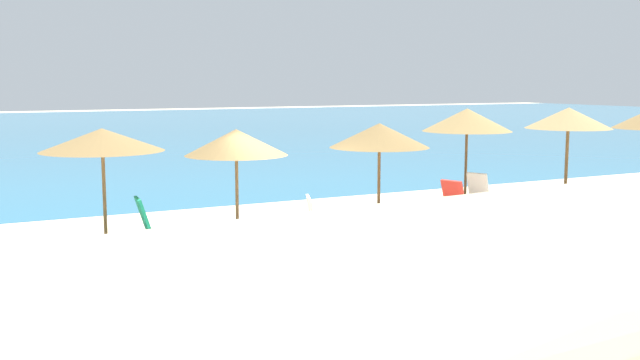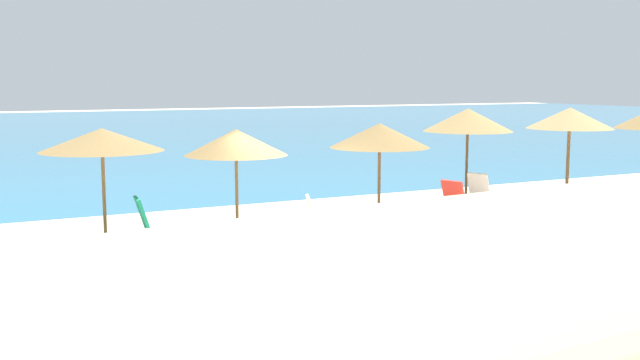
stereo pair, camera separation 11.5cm
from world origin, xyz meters
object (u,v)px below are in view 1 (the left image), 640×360
at_px(lounge_chair_2, 470,198).
at_px(beach_umbrella_5, 236,142).
at_px(beach_umbrella_6, 379,135).
at_px(beach_umbrella_7, 467,120).
at_px(lounge_chair_1, 125,232).
at_px(lounge_chair_4, 290,220).
at_px(beach_umbrella_8, 568,118).
at_px(beach_umbrella_4, 102,140).
at_px(lounge_chair_0, 443,211).

bearing_deg(lounge_chair_2, beach_umbrella_5, 59.83).
xyz_separation_m(beach_umbrella_6, beach_umbrella_7, (3.26, 0.66, 0.28)).
height_order(lounge_chair_1, lounge_chair_4, lounge_chair_1).
distance_m(beach_umbrella_6, lounge_chair_4, 3.40).
xyz_separation_m(beach_umbrella_7, beach_umbrella_8, (3.32, -0.49, -0.00)).
bearing_deg(beach_umbrella_5, beach_umbrella_4, -176.96).
height_order(beach_umbrella_8, lounge_chair_0, beach_umbrella_8).
bearing_deg(beach_umbrella_6, lounge_chair_2, -5.68).
distance_m(lounge_chair_0, lounge_chair_4, 3.87).
bearing_deg(beach_umbrella_5, lounge_chair_0, -18.93).
relative_size(beach_umbrella_6, lounge_chair_4, 1.60).
xyz_separation_m(beach_umbrella_6, lounge_chair_0, (1.02, -1.34, -1.78)).
relative_size(beach_umbrella_5, beach_umbrella_7, 0.88).
bearing_deg(beach_umbrella_7, beach_umbrella_4, -176.88).
xyz_separation_m(lounge_chair_0, lounge_chair_2, (1.68, 1.07, 0.05)).
bearing_deg(lounge_chair_4, beach_umbrella_5, 63.96).
distance_m(beach_umbrella_5, beach_umbrella_7, 6.98).
xyz_separation_m(beach_umbrella_4, lounge_chair_4, (3.97, -0.82, -1.93)).
xyz_separation_m(beach_umbrella_6, lounge_chair_4, (-2.80, -0.70, -1.81)).
bearing_deg(beach_umbrella_5, beach_umbrella_7, 3.16).
height_order(beach_umbrella_5, lounge_chair_2, beach_umbrella_5).
bearing_deg(beach_umbrella_6, beach_umbrella_8, 1.54).
distance_m(beach_umbrella_5, lounge_chair_0, 5.29).
bearing_deg(beach_umbrella_7, lounge_chair_1, -171.43).
distance_m(lounge_chair_1, lounge_chair_4, 3.76).
height_order(lounge_chair_2, lounge_chair_4, lounge_chair_2).
relative_size(lounge_chair_1, lounge_chair_4, 0.93).
relative_size(beach_umbrella_5, lounge_chair_0, 1.47).
height_order(beach_umbrella_8, lounge_chair_2, beach_umbrella_8).
relative_size(beach_umbrella_4, beach_umbrella_8, 0.92).
height_order(lounge_chair_0, lounge_chair_4, lounge_chair_0).
distance_m(beach_umbrella_4, lounge_chair_2, 9.64).
bearing_deg(lounge_chair_0, beach_umbrella_7, -66.69).
bearing_deg(lounge_chair_2, lounge_chair_1, 68.10).
distance_m(beach_umbrella_4, beach_umbrella_8, 13.34).
bearing_deg(beach_umbrella_8, lounge_chair_0, -164.72).
distance_m(lounge_chair_1, lounge_chair_2, 9.26).
xyz_separation_m(beach_umbrella_8, lounge_chair_2, (-3.88, -0.45, -2.01)).
height_order(lounge_chair_0, lounge_chair_2, lounge_chair_0).
bearing_deg(beach_umbrella_8, lounge_chair_1, -175.68).
height_order(beach_umbrella_7, lounge_chair_1, beach_umbrella_7).
bearing_deg(beach_umbrella_6, beach_umbrella_5, 175.70).
distance_m(beach_umbrella_7, lounge_chair_1, 10.12).
relative_size(beach_umbrella_4, lounge_chair_0, 1.54).
bearing_deg(lounge_chair_4, beach_umbrella_8, -63.70).
bearing_deg(beach_umbrella_7, lounge_chair_0, -138.14).
xyz_separation_m(beach_umbrella_5, beach_umbrella_6, (3.71, -0.28, 0.06)).
xyz_separation_m(beach_umbrella_7, lounge_chair_4, (-6.05, -1.36, -2.08)).
height_order(beach_umbrella_5, beach_umbrella_6, beach_umbrella_6).
height_order(beach_umbrella_8, lounge_chair_4, beach_umbrella_8).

